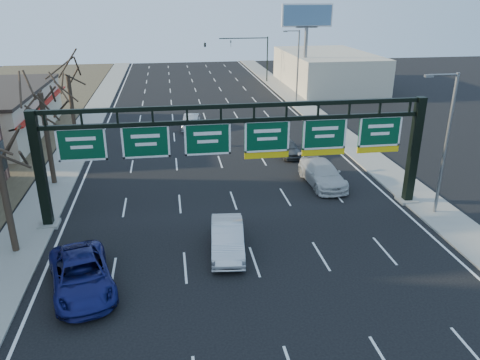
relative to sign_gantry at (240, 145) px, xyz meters
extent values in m
plane|color=black|center=(-0.16, -8.00, -4.63)|extent=(160.00, 160.00, 0.00)
cube|color=gray|center=(-12.96, 12.00, -4.57)|extent=(3.00, 120.00, 0.12)
cube|color=gray|center=(12.64, 12.00, -4.57)|extent=(3.00, 120.00, 0.12)
cube|color=white|center=(-0.16, 12.00, -4.62)|extent=(21.60, 120.00, 0.01)
cube|color=black|center=(-11.86, 0.00, -1.03)|extent=(0.55, 0.55, 7.20)
cube|color=gray|center=(-11.86, 0.00, -4.53)|extent=(1.20, 1.20, 0.20)
cube|color=black|center=(11.54, 0.00, -1.03)|extent=(0.55, 0.55, 7.20)
cube|color=gray|center=(11.54, 0.00, -4.53)|extent=(1.20, 1.20, 0.20)
cube|color=black|center=(-0.16, 0.00, 2.42)|extent=(23.40, 0.25, 0.25)
cube|color=black|center=(-0.16, 0.00, 1.52)|extent=(23.40, 0.25, 0.25)
cube|color=#043F25|center=(-9.33, 0.00, 0.47)|extent=(2.80, 0.10, 2.00)
cube|color=#043F25|center=(-5.66, 0.00, 0.47)|extent=(2.80, 0.10, 2.00)
cube|color=#043F25|center=(-1.99, 0.00, 0.47)|extent=(2.80, 0.10, 2.00)
cube|color=#043F25|center=(1.67, 0.00, 0.47)|extent=(2.80, 0.10, 2.00)
cube|color=yellow|center=(1.67, 0.00, -0.75)|extent=(2.80, 0.10, 0.40)
cube|color=#043F25|center=(5.34, 0.00, 0.47)|extent=(2.80, 0.10, 2.00)
cube|color=yellow|center=(5.34, 0.00, -0.75)|extent=(2.80, 0.10, 0.40)
cube|color=#043F25|center=(9.01, 0.00, 0.47)|extent=(2.80, 0.10, 2.00)
cube|color=yellow|center=(9.01, 0.00, -0.75)|extent=(2.80, 0.10, 0.40)
cube|color=#A01810|center=(-16.56, 21.00, -1.63)|extent=(1.20, 18.00, 0.40)
cube|color=beige|center=(19.84, 42.00, -2.13)|extent=(12.00, 20.00, 5.00)
cylinder|color=#2C2218|center=(-12.96, -3.00, -1.47)|extent=(0.36, 0.36, 6.08)
cylinder|color=#2C2218|center=(-12.96, 7.00, -1.09)|extent=(0.36, 0.36, 6.84)
cylinder|color=#2C2218|center=(-12.96, 17.00, -1.28)|extent=(0.36, 0.36, 6.46)
cylinder|color=slate|center=(12.44, -2.00, -0.01)|extent=(0.20, 0.20, 9.00)
cylinder|color=slate|center=(11.54, -2.00, 4.39)|extent=(1.80, 0.12, 0.12)
cube|color=slate|center=(10.64, -2.00, 4.34)|extent=(0.50, 0.22, 0.15)
cylinder|color=slate|center=(12.44, 32.00, -0.01)|extent=(0.20, 0.20, 9.00)
cylinder|color=slate|center=(11.54, 32.00, 4.39)|extent=(1.80, 0.12, 0.12)
cube|color=slate|center=(10.64, 32.00, 4.34)|extent=(0.50, 0.22, 0.15)
cylinder|color=slate|center=(14.84, 37.00, -0.13)|extent=(0.50, 0.50, 9.00)
cube|color=slate|center=(14.84, 37.00, 4.37)|extent=(3.00, 0.30, 0.20)
cube|color=white|center=(14.84, 37.00, 5.87)|extent=(7.00, 0.30, 3.00)
cube|color=#496E93|center=(14.84, 36.80, 5.87)|extent=(6.60, 0.05, 2.60)
cylinder|color=black|center=(11.64, 47.00, -1.13)|extent=(0.18, 0.18, 7.00)
cylinder|color=black|center=(7.84, 47.00, 2.17)|extent=(7.60, 0.14, 0.14)
imported|color=black|center=(5.84, 47.00, 1.37)|extent=(0.20, 0.20, 1.00)
imported|color=black|center=(1.84, 47.00, 1.37)|extent=(0.54, 0.54, 1.62)
imported|color=navy|center=(-8.76, -7.23, -3.82)|extent=(4.12, 6.36, 1.63)
imported|color=silver|center=(-1.44, -4.75, -3.82)|extent=(2.21, 5.09, 1.63)
imported|color=silver|center=(6.77, 3.93, -3.79)|extent=(2.63, 5.87, 1.67)
imported|color=#404345|center=(5.92, 10.79, -3.93)|extent=(1.84, 4.18, 1.40)
imported|color=#9FA0A4|center=(-1.95, 20.90, -3.91)|extent=(2.25, 4.55, 1.43)
camera|label=1|loc=(-4.21, -27.07, 8.63)|focal=35.00mm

